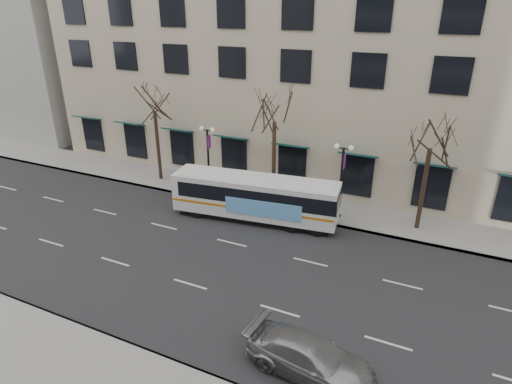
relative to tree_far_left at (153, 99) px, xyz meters
The scene contains 10 objects.
ground 14.91m from the tree_far_left, 41.35° to the right, with size 160.00×160.00×0.00m, color black.
sidewalk_far 16.40m from the tree_far_left, ahead, with size 80.00×4.00×0.15m, color gray.
building_hotel 15.52m from the tree_far_left, 56.75° to the left, with size 40.00×20.00×24.00m, color #C5B096.
tree_far_left is the anchor object (origin of this frame).
tree_far_mid 10.00m from the tree_far_left, ahead, with size 3.60×3.60×8.55m.
tree_far_right 20.00m from the tree_far_left, ahead, with size 3.60×3.60×8.06m.
lamp_post_left 6.29m from the tree_far_left, ahead, with size 1.22×0.45×5.21m.
lamp_post_right 15.48m from the tree_far_left, ahead, with size 1.22×0.45×5.21m.
city_bus 11.61m from the tree_far_left, 16.66° to the right, with size 11.24×3.75×2.99m.
silver_car 23.14m from the tree_far_left, 38.76° to the right, with size 2.11×5.18×1.50m, color #939599.
Camera 1 is at (10.81, -17.48, 13.33)m, focal length 30.00 mm.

